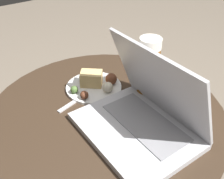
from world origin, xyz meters
The scene contains 5 objects.
table centered at (0.00, 0.00, 0.40)m, with size 0.72×0.72×0.56m.
laptop centered at (0.12, 0.04, 0.61)m, with size 0.32×0.25×0.24m.
beer_glass centered at (0.01, 0.15, 0.66)m, with size 0.07×0.07×0.20m.
snack_plate centered at (-0.11, 0.04, 0.57)m, with size 0.19×0.19×0.06m.
fork centered at (-0.10, -0.02, 0.56)m, with size 0.06×0.17×0.00m.
Camera 1 is at (0.50, -0.34, 1.07)m, focal length 42.00 mm.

